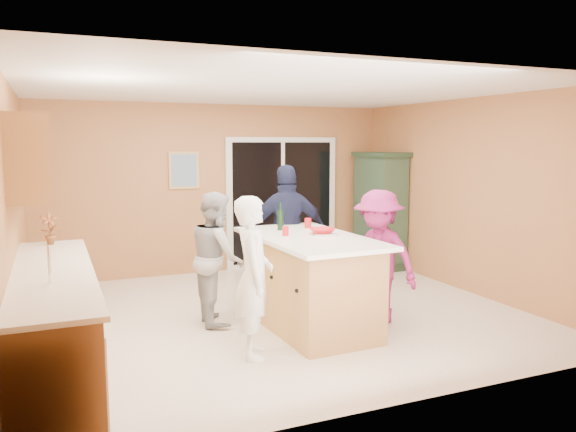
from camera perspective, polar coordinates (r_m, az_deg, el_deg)
name	(u,v)px	position (r m, az deg, el deg)	size (l,w,h in m)	color
floor	(280,314)	(6.72, -0.86, -9.95)	(5.50, 5.50, 0.00)	silver
ceiling	(279,89)	(6.44, -0.91, 12.73)	(5.50, 5.00, 0.10)	white
wall_back	(219,189)	(8.81, -7.01, 2.76)	(5.50, 0.10, 2.60)	tan
wall_front	(406,238)	(4.26, 11.86, -2.23)	(5.50, 0.10, 2.60)	tan
wall_left	(14,217)	(5.99, -26.05, -0.07)	(0.10, 5.00, 2.60)	tan
wall_right	(469,196)	(7.90, 17.96, 1.93)	(0.10, 5.00, 2.60)	tan
left_cabinet_run	(54,330)	(5.13, -22.70, -10.64)	(0.65, 3.05, 1.24)	tan
upper_cabinets	(30,157)	(5.75, -24.73, 5.47)	(0.35, 1.60, 0.75)	tan
sliding_door	(282,202)	(9.14, -0.58, 1.41)	(1.90, 0.07, 2.10)	silver
framed_picture	(184,170)	(8.63, -10.52, 4.60)	(0.46, 0.04, 0.56)	tan
kitchen_island	(309,285)	(6.15, 2.18, -7.00)	(1.12, 1.96, 1.01)	tan
green_hutch	(380,211)	(9.23, 9.31, 0.48)	(0.53, 1.01, 1.86)	#203321
woman_white	(254,277)	(5.27, -3.52, -6.22)	(0.56, 0.36, 1.52)	white
woman_grey	(217,257)	(6.32, -7.25, -4.19)	(0.72, 0.56, 1.48)	#B1B0B3
woman_navy	(288,234)	(7.04, -0.01, -1.85)	(1.02, 0.42, 1.74)	#1B223C
woman_magenta	(378,257)	(6.30, 9.17, -4.17)	(0.97, 0.56, 1.50)	#932061
serving_bowl	(322,231)	(6.17, 3.47, -1.54)	(0.27, 0.27, 0.07)	red
tulip_vase	(49,228)	(6.41, -23.09, -1.17)	(0.18, 0.12, 0.35)	red
tumbler_near	(285,231)	(6.05, -0.26, -1.55)	(0.07, 0.07, 0.10)	red
tumbler_far	(308,223)	(6.62, 2.04, -0.71)	(0.08, 0.08, 0.12)	red
wine_bottle	(280,219)	(6.43, -0.77, -0.35)	(0.07, 0.07, 0.32)	black
white_plate	(326,235)	(6.06, 3.87, -1.95)	(0.24, 0.24, 0.02)	silver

